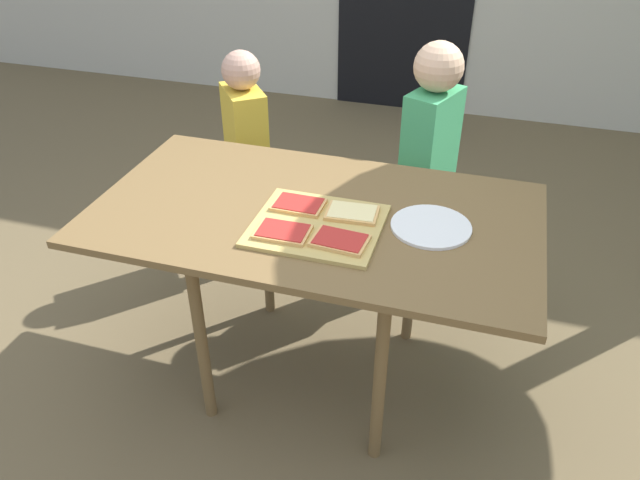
# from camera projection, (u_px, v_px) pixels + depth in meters

# --- Properties ---
(ground_plane) EXTENTS (16.00, 16.00, 0.00)m
(ground_plane) POSITION_uv_depth(u_px,v_px,m) (316.00, 372.00, 2.30)
(ground_plane) COLOR brown
(dining_table) EXTENTS (1.38, 0.77, 0.70)m
(dining_table) POSITION_uv_depth(u_px,v_px,m) (315.00, 227.00, 1.94)
(dining_table) COLOR brown
(dining_table) RESTS_ON ground
(cutting_board) EXTENTS (0.38, 0.34, 0.01)m
(cutting_board) POSITION_uv_depth(u_px,v_px,m) (317.00, 226.00, 1.83)
(cutting_board) COLOR tan
(cutting_board) RESTS_ON dining_table
(pizza_slice_near_right) EXTENTS (0.16, 0.12, 0.01)m
(pizza_slice_near_right) POSITION_uv_depth(u_px,v_px,m) (340.00, 240.00, 1.74)
(pizza_slice_near_right) COLOR #E2A95F
(pizza_slice_near_right) RESTS_ON cutting_board
(pizza_slice_near_left) EXTENTS (0.16, 0.11, 0.01)m
(pizza_slice_near_left) POSITION_uv_depth(u_px,v_px,m) (283.00, 232.00, 1.78)
(pizza_slice_near_left) COLOR #E2A95F
(pizza_slice_near_left) RESTS_ON cutting_board
(pizza_slice_far_right) EXTENTS (0.16, 0.12, 0.01)m
(pizza_slice_far_right) POSITION_uv_depth(u_px,v_px,m) (352.00, 213.00, 1.87)
(pizza_slice_far_right) COLOR #E2A95F
(pizza_slice_far_right) RESTS_ON cutting_board
(pizza_slice_far_left) EXTENTS (0.16, 0.11, 0.01)m
(pizza_slice_far_left) POSITION_uv_depth(u_px,v_px,m) (299.00, 204.00, 1.91)
(pizza_slice_far_left) COLOR #E2A95F
(pizza_slice_far_left) RESTS_ON cutting_board
(plate_white_right) EXTENTS (0.24, 0.24, 0.01)m
(plate_white_right) POSITION_uv_depth(u_px,v_px,m) (431.00, 226.00, 1.83)
(plate_white_right) COLOR white
(plate_white_right) RESTS_ON dining_table
(child_left) EXTENTS (0.26, 0.28, 0.97)m
(child_left) POSITION_uv_depth(u_px,v_px,m) (247.00, 149.00, 2.64)
(child_left) COLOR #483E3C
(child_left) RESTS_ON ground
(child_right) EXTENTS (0.22, 0.27, 1.06)m
(child_right) POSITION_uv_depth(u_px,v_px,m) (429.00, 152.00, 2.44)
(child_right) COLOR #49494D
(child_right) RESTS_ON ground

